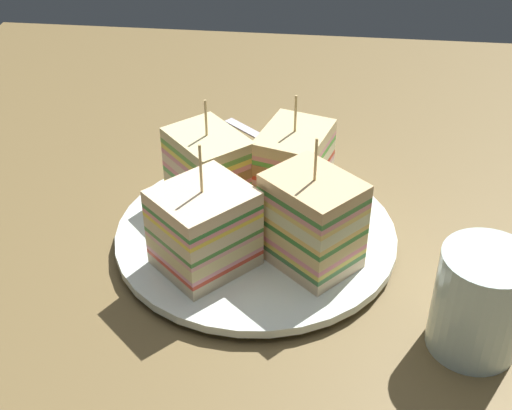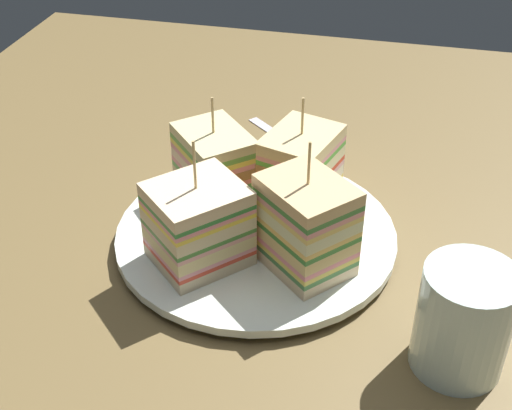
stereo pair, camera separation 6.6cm
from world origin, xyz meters
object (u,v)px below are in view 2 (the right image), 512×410
(sandwich_wedge_0, at_px, (300,169))
(plate, at_px, (256,235))
(chip_pile, at_px, (239,221))
(spoon, at_px, (301,149))
(sandwich_wedge_3, at_px, (305,225))
(sandwich_wedge_1, at_px, (215,168))
(drinking_glass, at_px, (462,327))
(sandwich_wedge_2, at_px, (199,225))

(sandwich_wedge_0, bearing_deg, plate, -11.40)
(chip_pile, height_order, spoon, chip_pile)
(plate, relative_size, sandwich_wedge_3, 2.12)
(sandwich_wedge_0, bearing_deg, spoon, -154.56)
(sandwich_wedge_0, distance_m, spoon, 0.13)
(sandwich_wedge_1, bearing_deg, drinking_glass, 15.04)
(plate, xyz_separation_m, sandwich_wedge_3, (-0.04, -0.05, 0.05))
(sandwich_wedge_1, xyz_separation_m, drinking_glass, (-0.15, -0.24, -0.02))
(sandwich_wedge_1, xyz_separation_m, chip_pile, (-0.04, -0.03, -0.03))
(sandwich_wedge_0, relative_size, chip_pile, 1.45)
(sandwich_wedge_3, height_order, chip_pile, sandwich_wedge_3)
(sandwich_wedge_3, xyz_separation_m, drinking_glass, (-0.07, -0.14, -0.02))
(chip_pile, bearing_deg, sandwich_wedge_3, -119.04)
(sandwich_wedge_0, bearing_deg, sandwich_wedge_1, -61.70)
(sandwich_wedge_1, distance_m, sandwich_wedge_3, 0.13)
(sandwich_wedge_0, height_order, spoon, sandwich_wedge_0)
(plate, xyz_separation_m, sandwich_wedge_1, (0.04, 0.05, 0.04))
(plate, distance_m, chip_pile, 0.02)
(chip_pile, relative_size, drinking_glass, 0.87)
(plate, xyz_separation_m, drinking_glass, (-0.11, -0.19, 0.03))
(sandwich_wedge_1, height_order, drinking_glass, sandwich_wedge_1)
(sandwich_wedge_1, relative_size, sandwich_wedge_3, 0.91)
(chip_pile, bearing_deg, plate, -91.51)
(drinking_glass, bearing_deg, chip_pile, 61.28)
(spoon, bearing_deg, plate, -52.93)
(sandwich_wedge_2, distance_m, chip_pile, 0.07)
(sandwich_wedge_0, distance_m, sandwich_wedge_3, 0.10)
(drinking_glass, bearing_deg, sandwich_wedge_2, 75.35)
(sandwich_wedge_0, distance_m, sandwich_wedge_2, 0.13)
(plate, relative_size, sandwich_wedge_0, 2.32)
(sandwich_wedge_2, relative_size, spoon, 1.09)
(plate, bearing_deg, sandwich_wedge_1, 51.53)
(sandwich_wedge_2, height_order, chip_pile, sandwich_wedge_2)
(plate, relative_size, sandwich_wedge_1, 2.33)
(sandwich_wedge_3, bearing_deg, sandwich_wedge_0, -34.76)
(plate, xyz_separation_m, sandwich_wedge_0, (0.06, -0.03, 0.04))
(spoon, bearing_deg, chip_pile, -58.20)
(sandwich_wedge_0, relative_size, spoon, 1.03)
(sandwich_wedge_1, height_order, chip_pile, sandwich_wedge_1)
(plate, xyz_separation_m, chip_pile, (0.00, 0.02, 0.01))
(plate, bearing_deg, drinking_glass, -120.73)
(drinking_glass, bearing_deg, spoon, 31.10)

